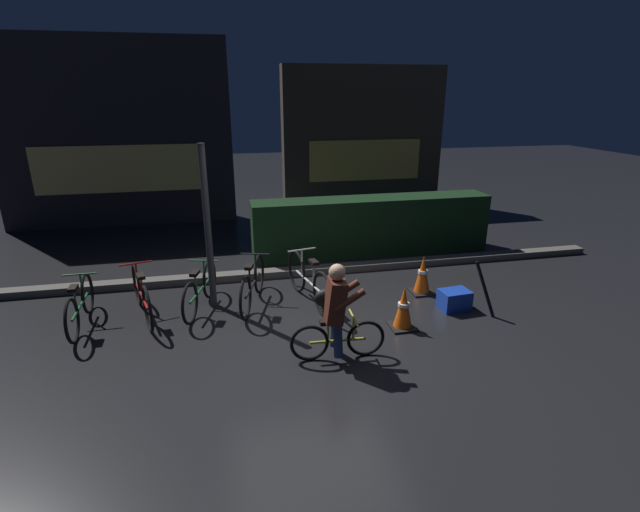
# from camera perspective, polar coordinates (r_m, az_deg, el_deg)

# --- Properties ---
(ground_plane) EXTENTS (40.00, 40.00, 0.00)m
(ground_plane) POSITION_cam_1_polar(r_m,az_deg,el_deg) (6.50, -0.62, -9.37)
(ground_plane) COLOR black
(sidewalk_curb) EXTENTS (12.00, 0.24, 0.12)m
(sidewalk_curb) POSITION_cam_1_polar(r_m,az_deg,el_deg) (8.44, -3.61, -1.93)
(sidewalk_curb) COLOR #56544F
(sidewalk_curb) RESTS_ON ground
(hedge_row) EXTENTS (4.80, 0.70, 1.14)m
(hedge_row) POSITION_cam_1_polar(r_m,az_deg,el_deg) (9.51, 6.29, 3.71)
(hedge_row) COLOR black
(hedge_row) RESTS_ON ground
(storefront_left) EXTENTS (5.37, 0.54, 4.34)m
(storefront_left) POSITION_cam_1_polar(r_m,az_deg,el_deg) (12.34, -23.66, 13.38)
(storefront_left) COLOR #262328
(storefront_left) RESTS_ON ground
(storefront_right) EXTENTS (4.50, 0.54, 3.80)m
(storefront_right) POSITION_cam_1_polar(r_m,az_deg,el_deg) (13.43, 5.27, 14.09)
(storefront_right) COLOR #42382D
(storefront_right) RESTS_ON ground
(street_post) EXTENTS (0.10, 0.10, 2.46)m
(street_post) POSITION_cam_1_polar(r_m,az_deg,el_deg) (7.04, -13.53, 3.24)
(street_post) COLOR #2D2D33
(street_post) RESTS_ON ground
(parked_bike_leftmost) EXTENTS (0.46, 1.52, 0.70)m
(parked_bike_leftmost) POSITION_cam_1_polar(r_m,az_deg,el_deg) (7.34, -27.24, -5.37)
(parked_bike_leftmost) COLOR black
(parked_bike_leftmost) RESTS_ON ground
(parked_bike_left_mid) EXTENTS (0.55, 1.59, 0.75)m
(parked_bike_left_mid) POSITION_cam_1_polar(r_m,az_deg,el_deg) (7.27, -20.91, -4.45)
(parked_bike_left_mid) COLOR black
(parked_bike_left_mid) RESTS_ON ground
(parked_bike_center_left) EXTENTS (0.54, 1.47, 0.70)m
(parked_bike_center_left) POSITION_cam_1_polar(r_m,az_deg,el_deg) (7.26, -14.42, -3.98)
(parked_bike_center_left) COLOR black
(parked_bike_center_left) RESTS_ON ground
(parked_bike_center_right) EXTENTS (0.55, 1.57, 0.75)m
(parked_bike_center_right) POSITION_cam_1_polar(r_m,az_deg,el_deg) (7.25, -8.22, -3.41)
(parked_bike_center_right) COLOR black
(parked_bike_center_right) RESTS_ON ground
(parked_bike_right_mid) EXTENTS (0.49, 1.71, 0.80)m
(parked_bike_right_mid) POSITION_cam_1_polar(r_m,az_deg,el_deg) (7.23, -1.33, -3.10)
(parked_bike_right_mid) COLOR black
(parked_bike_right_mid) RESTS_ON ground
(traffic_cone_near) EXTENTS (0.36, 0.36, 0.62)m
(traffic_cone_near) POSITION_cam_1_polar(r_m,az_deg,el_deg) (6.60, 10.16, -6.29)
(traffic_cone_near) COLOR black
(traffic_cone_near) RESTS_ON ground
(traffic_cone_far) EXTENTS (0.36, 0.36, 0.65)m
(traffic_cone_far) POSITION_cam_1_polar(r_m,az_deg,el_deg) (7.78, 12.42, -2.29)
(traffic_cone_far) COLOR black
(traffic_cone_far) RESTS_ON ground
(blue_crate) EXTENTS (0.47, 0.36, 0.30)m
(blue_crate) POSITION_cam_1_polar(r_m,az_deg,el_deg) (7.39, 16.07, -5.15)
(blue_crate) COLOR #193DB7
(blue_crate) RESTS_ON ground
(cyclist) EXTENTS (1.19, 0.53, 1.25)m
(cyclist) POSITION_cam_1_polar(r_m,az_deg,el_deg) (5.67, 1.92, -6.78)
(cyclist) COLOR black
(cyclist) RESTS_ON ground
(closed_umbrella) EXTENTS (0.29, 0.31, 0.80)m
(closed_umbrella) POSITION_cam_1_polar(r_m,az_deg,el_deg) (7.26, 19.47, -3.83)
(closed_umbrella) COLOR black
(closed_umbrella) RESTS_ON ground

